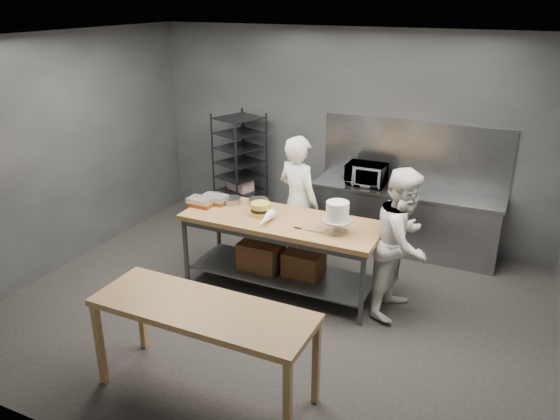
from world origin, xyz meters
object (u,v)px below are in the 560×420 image
microwave (366,174)px  layer_cake (261,209)px  work_table (281,245)px  near_counter (203,316)px  chef_right (403,242)px  chef_behind (298,203)px  speed_rack (240,171)px  frosted_cake_stand (337,213)px

microwave → layer_cake: size_ratio=2.24×
work_table → near_counter: size_ratio=1.20×
near_counter → work_table: bearing=96.1°
chef_right → microwave: chef_right is taller
layer_cake → chef_behind: bearing=71.9°
chef_right → layer_cake: 1.72m
speed_rack → chef_right: 3.27m
microwave → frosted_cake_stand: 1.81m
chef_right → frosted_cake_stand: 0.79m
work_table → speed_rack: (-1.45, 1.60, 0.28)m
near_counter → frosted_cake_stand: bearing=74.8°
near_counter → frosted_cake_stand: frosted_cake_stand is taller
work_table → microwave: microwave is taller
speed_rack → chef_right: (2.90, -1.51, -0.00)m
chef_right → frosted_cake_stand: bearing=113.4°
work_table → microwave: 1.83m
chef_right → chef_behind: bearing=78.0°
near_counter → speed_rack: 4.02m
work_table → speed_rack: size_ratio=1.37×
work_table → microwave: size_ratio=4.43×
speed_rack → chef_right: size_ratio=1.02×
work_table → frosted_cake_stand: (0.75, -0.11, 0.58)m
speed_rack → near_counter: bearing=-65.4°
chef_right → layer_cake: size_ratio=7.07×
work_table → chef_behind: 0.70m
work_table → microwave: bearing=72.4°
chef_right → speed_rack: bearing=70.2°
chef_behind → layer_cake: chef_behind is taller
work_table → chef_behind: chef_behind is taller
chef_behind → microwave: chef_behind is taller
chef_behind → chef_right: (1.50, -0.54, -0.04)m
speed_rack → layer_cake: bearing=-53.6°
near_counter → layer_cake: bearing=103.2°
work_table → near_counter: bearing=-83.9°
frosted_cake_stand → layer_cake: (-1.00, 0.09, -0.15)m
speed_rack → chef_right: speed_rack is taller
frosted_cake_stand → layer_cake: size_ratio=1.52×
speed_rack → frosted_cake_stand: size_ratio=4.78×
microwave → frosted_cake_stand: frosted_cake_stand is taller
chef_behind → microwave: (0.58, 1.06, 0.16)m
near_counter → layer_cake: layer_cake is taller
near_counter → speed_rack: size_ratio=1.14×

